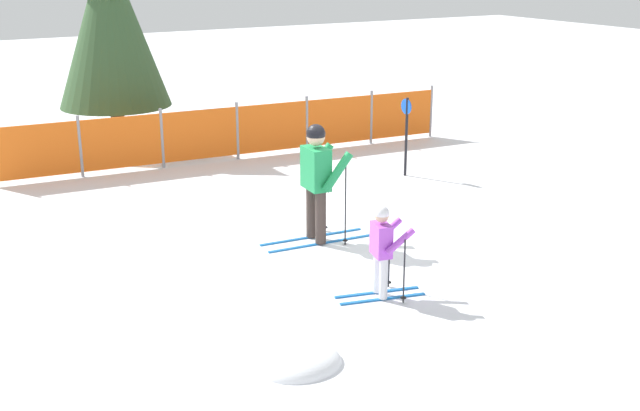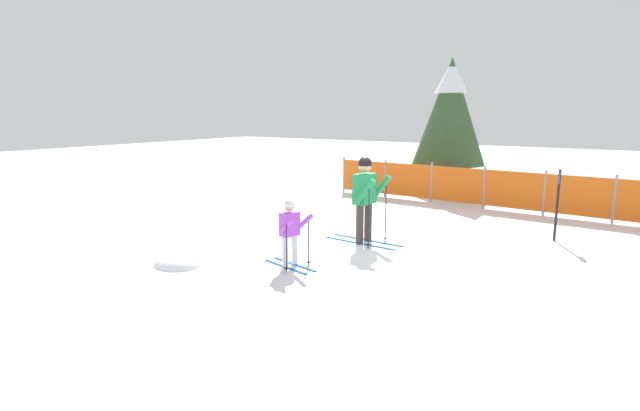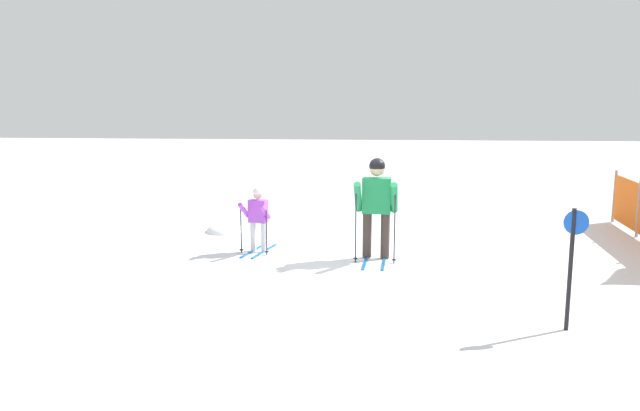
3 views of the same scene
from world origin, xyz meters
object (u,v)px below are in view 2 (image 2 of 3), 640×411
at_px(trail_marker, 558,197).
at_px(skier_child, 290,228).
at_px(skier_adult, 365,192).
at_px(safety_fence, 484,187).
at_px(conifer_far, 450,110).

bearing_deg(trail_marker, skier_child, -128.51).
bearing_deg(skier_adult, safety_fence, 82.85).
bearing_deg(conifer_far, skier_adult, -83.39).
distance_m(safety_fence, trail_marker, 3.41).
distance_m(skier_child, trail_marker, 5.43).
relative_size(skier_adult, skier_child, 1.48).
xyz_separation_m(skier_adult, trail_marker, (3.09, 2.20, -0.12)).
height_order(conifer_far, trail_marker, conifer_far).
height_order(skier_adult, conifer_far, conifer_far).
bearing_deg(trail_marker, safety_fence, 129.26).
distance_m(skier_child, conifer_far, 9.19).
distance_m(conifer_far, trail_marker, 6.36).
bearing_deg(skier_child, trail_marker, 64.65).
bearing_deg(trail_marker, conifer_far, 129.45).
height_order(skier_adult, skier_child, skier_adult).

